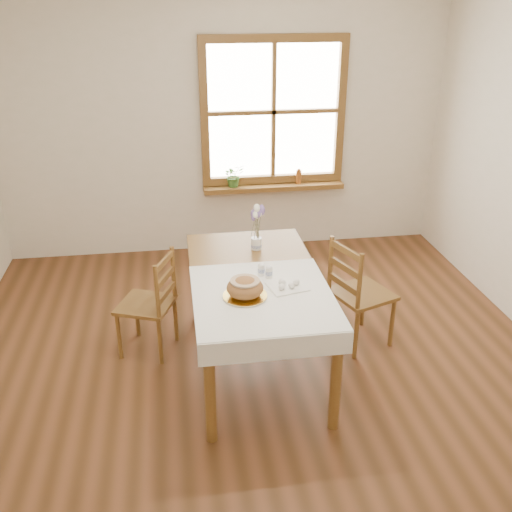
{
  "coord_description": "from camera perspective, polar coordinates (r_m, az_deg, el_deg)",
  "views": [
    {
      "loc": [
        -0.52,
        -3.2,
        2.56
      ],
      "look_at": [
        0.0,
        0.3,
        0.9
      ],
      "focal_mm": 40.0,
      "sensor_mm": 36.0,
      "label": 1
    }
  ],
  "objects": [
    {
      "name": "table_linen",
      "position": [
        3.71,
        0.7,
        -4.01
      ],
      "size": [
        0.91,
        0.99,
        0.01
      ],
      "primitive_type": "cube",
      "color": "white",
      "rests_on": "dining_table"
    },
    {
      "name": "ground",
      "position": [
        4.13,
        0.63,
        -13.17
      ],
      "size": [
        5.0,
        5.0,
        0.0
      ],
      "primitive_type": "plane",
      "color": "brown",
      "rests_on": "ground"
    },
    {
      "name": "amber_bottle",
      "position": [
        6.01,
        4.29,
        7.98
      ],
      "size": [
        0.07,
        0.07,
        0.16
      ],
      "primitive_type": "cylinder",
      "rotation": [
        0.0,
        0.0,
        -0.22
      ],
      "color": "#A5571E",
      "rests_on": "window_sill"
    },
    {
      "name": "chair_right",
      "position": [
        4.48,
        10.57,
        -3.56
      ],
      "size": [
        0.55,
        0.54,
        0.88
      ],
      "primitive_type": null,
      "rotation": [
        0.0,
        0.0,
        1.93
      ],
      "color": "brown",
      "rests_on": "ground"
    },
    {
      "name": "eggs",
      "position": [
        3.79,
        3.18,
        -2.72
      ],
      "size": [
        0.22,
        0.21,
        0.04
      ],
      "primitive_type": null,
      "rotation": [
        0.0,
        0.0,
        0.23
      ],
      "color": "white",
      "rests_on": "egg_napkin"
    },
    {
      "name": "chair_left",
      "position": [
        4.4,
        -10.97,
        -4.63
      ],
      "size": [
        0.51,
        0.5,
        0.82
      ],
      "primitive_type": null,
      "rotation": [
        0.0,
        0.0,
        -1.95
      ],
      "color": "brown",
      "rests_on": "ground"
    },
    {
      "name": "salt_shaker",
      "position": [
        3.9,
        1.3,
        -1.59
      ],
      "size": [
        0.06,
        0.06,
        0.09
      ],
      "primitive_type": "cylinder",
      "rotation": [
        0.0,
        0.0,
        -0.36
      ],
      "color": "silver",
      "rests_on": "table_linen"
    },
    {
      "name": "window",
      "position": [
        5.87,
        1.75,
        14.21
      ],
      "size": [
        1.46,
        0.08,
        1.46
      ],
      "color": "brown",
      "rests_on": "ground"
    },
    {
      "name": "dining_table",
      "position": [
        4.01,
        -0.0,
        -3.04
      ],
      "size": [
        0.9,
        1.6,
        0.75
      ],
      "color": "brown",
      "rests_on": "ground"
    },
    {
      "name": "egg_napkin",
      "position": [
        3.8,
        3.17,
        -3.07
      ],
      "size": [
        0.28,
        0.25,
        0.01
      ],
      "primitive_type": "cube",
      "rotation": [
        0.0,
        0.0,
        0.23
      ],
      "color": "white",
      "rests_on": "table_linen"
    },
    {
      "name": "bread_loaf",
      "position": [
        3.64,
        -1.11,
        -3.04
      ],
      "size": [
        0.24,
        0.24,
        0.13
      ],
      "primitive_type": "ellipsoid",
      "color": "#975C35",
      "rests_on": "bread_plate"
    },
    {
      "name": "pepper_shaker",
      "position": [
        3.94,
        0.53,
        -1.34
      ],
      "size": [
        0.06,
        0.06,
        0.09
      ],
      "primitive_type": "cylinder",
      "rotation": [
        0.0,
        0.0,
        -0.3
      ],
      "color": "silver",
      "rests_on": "table_linen"
    },
    {
      "name": "room_walls",
      "position": [
        3.35,
        0.77,
        10.39
      ],
      "size": [
        4.6,
        5.1,
        2.65
      ],
      "color": "white",
      "rests_on": "ground"
    },
    {
      "name": "potted_plant",
      "position": [
        5.9,
        -2.24,
        7.8
      ],
      "size": [
        0.28,
        0.29,
        0.18
      ],
      "primitive_type": "imported",
      "rotation": [
        0.0,
        0.0,
        0.38
      ],
      "color": "#3C6D2B",
      "rests_on": "window_sill"
    },
    {
      "name": "flower_vase",
      "position": [
        4.34,
        0.03,
        1.17
      ],
      "size": [
        0.1,
        0.1,
        0.09
      ],
      "primitive_type": "cylinder",
      "rotation": [
        0.0,
        0.0,
        -0.25
      ],
      "color": "silver",
      "rests_on": "dining_table"
    },
    {
      "name": "window_sill",
      "position": [
        5.99,
        1.77,
        6.93
      ],
      "size": [
        1.46,
        0.2,
        0.05
      ],
      "color": "brown",
      "rests_on": "ground"
    },
    {
      "name": "bread_plate",
      "position": [
        3.68,
        -1.1,
        -4.04
      ],
      "size": [
        0.3,
        0.3,
        0.01
      ],
      "primitive_type": "cylinder",
      "rotation": [
        0.0,
        0.0,
        -0.07
      ],
      "color": "silver",
      "rests_on": "table_linen"
    },
    {
      "name": "lavender_bouquet",
      "position": [
        4.27,
        0.03,
        3.4
      ],
      "size": [
        0.15,
        0.15,
        0.27
      ],
      "primitive_type": null,
      "color": "#6F5597",
      "rests_on": "flower_vase"
    }
  ]
}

